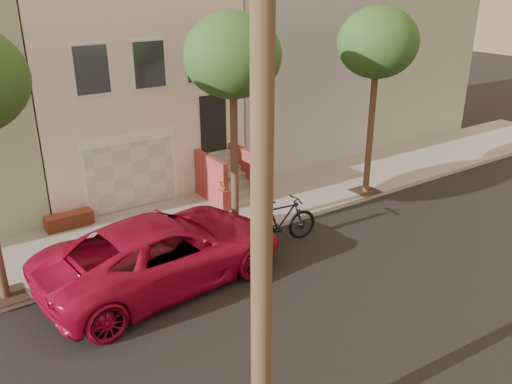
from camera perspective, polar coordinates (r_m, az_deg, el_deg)
ground at (r=12.90m, az=3.41°, el=-12.05°), size 90.00×90.00×0.00m
sidewalk at (r=16.84m, az=-7.75°, el=-3.27°), size 40.00×3.70×0.15m
house_row at (r=20.97m, az=-15.69°, el=11.45°), size 33.10×11.70×7.00m
tree_mid at (r=14.59m, az=-2.53°, el=14.29°), size 2.70×2.57×6.30m
tree_right at (r=18.08m, az=12.99°, el=15.29°), size 2.70×2.57×6.30m
pickup_truck at (r=13.52m, az=-9.87°, el=-6.29°), size 6.56×3.49×1.75m
motorcycle at (r=15.29m, az=2.70°, el=-3.19°), size 2.41×0.94×1.41m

